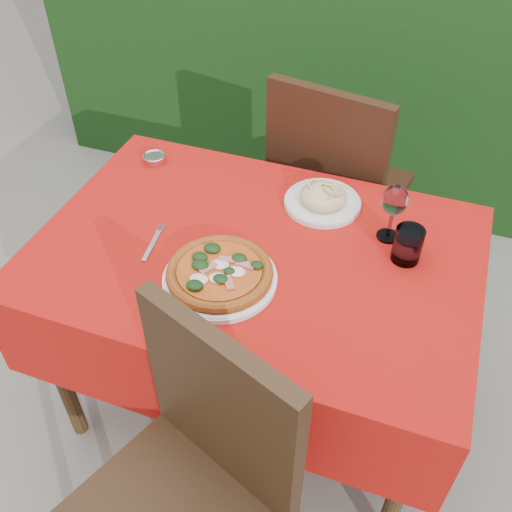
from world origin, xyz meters
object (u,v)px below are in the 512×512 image
(fork, at_px, (152,246))
(steel_ramekin, at_px, (155,159))
(chair_far, at_px, (334,183))
(chair_near, at_px, (192,479))
(water_glass, at_px, (407,246))
(wine_glass, at_px, (395,202))
(pasta_plate, at_px, (323,199))
(pizza_plate, at_px, (220,274))

(fork, distance_m, steel_ramekin, 0.43)
(chair_far, xyz_separation_m, steel_ramekin, (-0.56, -0.34, 0.19))
(chair_near, height_order, steel_ramekin, chair_near)
(steel_ramekin, bearing_deg, chair_near, -59.04)
(water_glass, height_order, steel_ramekin, water_glass)
(wine_glass, bearing_deg, pasta_plate, 159.78)
(fork, height_order, steel_ramekin, steel_ramekin)
(chair_near, bearing_deg, chair_far, 110.52)
(steel_ramekin, bearing_deg, wine_glass, -7.89)
(water_glass, bearing_deg, wine_glass, 128.89)
(chair_near, relative_size, wine_glass, 5.38)
(chair_far, height_order, wine_glass, chair_far)
(chair_near, xyz_separation_m, water_glass, (0.34, 0.71, 0.24))
(water_glass, height_order, wine_glass, wine_glass)
(steel_ramekin, bearing_deg, pizza_plate, -46.29)
(chair_near, distance_m, chair_far, 1.24)
(chair_near, xyz_separation_m, fork, (-0.35, 0.51, 0.19))
(water_glass, xyz_separation_m, steel_ramekin, (-0.88, 0.19, -0.03))
(pizza_plate, xyz_separation_m, water_glass, (0.45, 0.26, 0.02))
(chair_near, distance_m, pizza_plate, 0.51)
(steel_ramekin, bearing_deg, chair_far, 31.79)
(wine_glass, bearing_deg, chair_near, -109.65)
(chair_far, distance_m, pasta_plate, 0.43)
(wine_glass, bearing_deg, steel_ramekin, 172.11)
(wine_glass, bearing_deg, pizza_plate, -139.12)
(water_glass, distance_m, fork, 0.72)
(pasta_plate, xyz_separation_m, water_glass, (0.28, -0.16, 0.02))
(chair_far, relative_size, pizza_plate, 2.96)
(pasta_plate, xyz_separation_m, steel_ramekin, (-0.60, 0.03, -0.01))
(water_glass, distance_m, steel_ramekin, 0.90)
(pizza_plate, relative_size, water_glass, 3.21)
(pasta_plate, bearing_deg, chair_far, 96.53)
(steel_ramekin, bearing_deg, water_glass, -12.19)
(chair_far, xyz_separation_m, pasta_plate, (0.04, -0.38, 0.20))
(chair_near, height_order, water_glass, chair_near)
(pizza_plate, xyz_separation_m, wine_glass, (0.39, 0.34, 0.10))
(chair_far, relative_size, wine_glass, 5.49)
(chair_far, height_order, pizza_plate, chair_far)
(steel_ramekin, bearing_deg, pasta_plate, -3.13)
(water_glass, relative_size, wine_glass, 0.58)
(water_glass, distance_m, wine_glass, 0.13)
(chair_near, height_order, wine_glass, chair_near)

